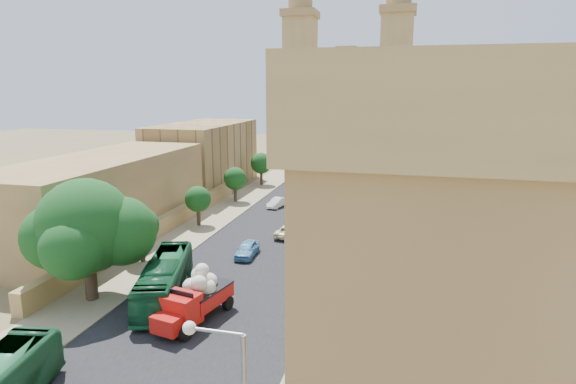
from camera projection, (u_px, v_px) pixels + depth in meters
The scene contains 32 objects.
ground at pixel (185, 342), 29.81m from camera, with size 260.00×260.00×0.00m, color brown.
road_surface at pixel (296, 217), 58.21m from camera, with size 14.00×140.00×0.01m, color black.
sidewalk_east at pixel (375, 223), 55.94m from camera, with size 5.00×140.00×0.01m, color #8E7C5D.
sidewalk_west at pixel (223, 212), 60.49m from camera, with size 5.00×140.00×0.01m, color #8E7C5D.
kerb_east at pixel (354, 221), 56.52m from camera, with size 0.25×140.00×0.12m, color #8E7C5D.
kerb_west at pixel (241, 213), 59.88m from camera, with size 0.25×140.00×0.12m, color #8E7C5D.
townhouse_a at pixel (472, 291), 21.77m from camera, with size 9.00×14.00×16.40m.
townhouse_b at pixel (449, 224), 35.19m from camera, with size 9.00×14.00×14.90m.
townhouse_c at pixel (440, 174), 48.18m from camera, with size 9.00×14.00×17.40m.
townhouse_d at pixel (433, 161), 61.60m from camera, with size 9.00×14.00×15.90m.
west_wall at pixel (161, 226), 51.55m from camera, with size 1.00×40.00×1.80m, color olive.
west_building_low at pixel (103, 197), 50.27m from camera, with size 10.00×28.00×8.40m, color olive.
west_building_mid at pixel (204, 156), 74.72m from camera, with size 10.00×22.00×10.00m, color #A17E49.
church at pixel (349, 115), 102.22m from camera, with size 28.00×22.50×36.30m.
ficus_tree at pixel (87, 229), 34.70m from camera, with size 9.12×8.39×9.12m.
street_tree_a at pixel (141, 226), 42.86m from camera, with size 3.23×3.23×4.97m.
street_tree_b at pixel (198, 199), 54.28m from camera, with size 2.96×2.96×4.56m.
street_tree_c at pixel (235, 179), 65.61m from camera, with size 3.12×3.12×4.79m.
street_tree_d at pixel (261, 163), 76.92m from camera, with size 3.38×3.38×5.19m.
red_truck at pixel (194, 298), 32.16m from camera, with size 3.70×6.74×3.75m.
olive_pickup at pixel (337, 240), 47.01m from camera, with size 3.27×4.42×1.67m.
bus_green_north at pixel (165, 279), 35.58m from camera, with size 2.54×10.87×3.03m, color #124D29.
bus_red_east at pixel (328, 242), 43.91m from camera, with size 2.64×11.27×3.14m, color maroon.
bus_cream_east at pixel (323, 215), 53.30m from camera, with size 2.54×10.85×3.02m, color #FFE3B1.
car_blue_a at pixel (247, 249), 44.70m from camera, with size 1.65×4.09×1.39m, color #5297C3.
car_white_a at pixel (277, 203), 63.02m from camera, with size 1.30×3.73×1.23m, color white.
car_cream at pixel (289, 231), 50.70m from camera, with size 2.04×4.42×1.23m, color #F1E9BF.
car_dkblue at pixel (294, 183), 75.80m from camera, with size 1.58×3.89×1.13m, color #101941.
car_white_b at pixel (316, 202), 63.01m from camera, with size 1.66×4.14×1.41m, color beige.
car_blue_b at pixel (310, 173), 84.44m from camera, with size 1.52×4.37×1.44m, color #3E6FB5.
pedestrian_a at pixel (354, 316), 31.09m from camera, with size 0.68×0.45×1.87m, color #252428.
pedestrian_c at pixel (342, 254), 43.19m from camera, with size 0.91×0.38×1.55m, color #36363A.
Camera 1 is at (12.85, -24.73, 15.45)m, focal length 30.00 mm.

